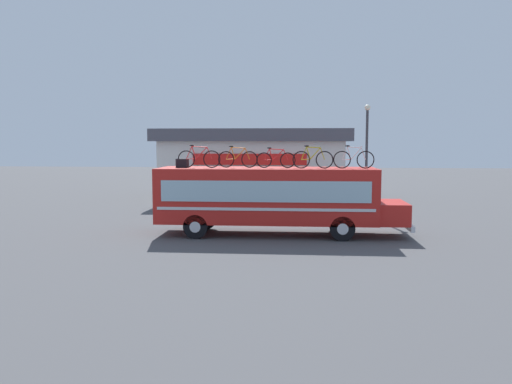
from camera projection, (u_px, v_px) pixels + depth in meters
The scene contains 10 objects.
ground_plane at pixel (267, 235), 21.89m from camera, with size 120.00×120.00×0.00m, color #4C4C4F.
bus at pixel (272, 196), 21.71m from camera, with size 10.58×2.67×2.88m.
luggage_bag_1 at pixel (182, 163), 21.91m from camera, with size 0.46×0.56×0.38m, color black.
rooftop_bicycle_1 at pixel (199, 158), 21.60m from camera, with size 1.84×0.44×0.98m.
rooftop_bicycle_2 at pixel (238, 159), 21.78m from camera, with size 1.71×0.44×0.94m.
rooftop_bicycle_3 at pixel (276, 159), 21.49m from camera, with size 1.66×0.44×0.87m.
rooftop_bicycle_4 at pixel (313, 159), 21.03m from camera, with size 1.68×0.44×0.96m.
rooftop_bicycle_5 at pixel (354, 159), 21.04m from camera, with size 1.69×0.44×0.97m.
roadside_building at pixel (255, 163), 36.22m from camera, with size 12.86×9.39×4.83m.
street_lamp at pixel (367, 150), 27.37m from camera, with size 0.32×0.32×5.97m.
Camera 1 is at (1.32, -21.57, 3.94)m, focal length 35.72 mm.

